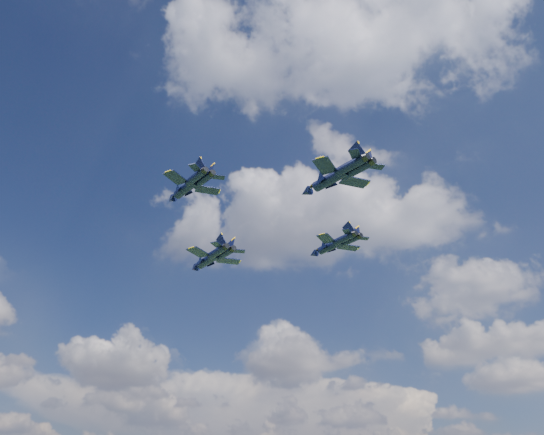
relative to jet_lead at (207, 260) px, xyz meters
The scene contains 4 objects.
jet_lead is the anchor object (origin of this frame).
jet_left 30.18m from the jet_lead, 77.36° to the right, with size 13.70×11.49×3.46m.
jet_right 28.00m from the jet_lead, ahead, with size 14.86×12.41×3.75m.
jet_slot 39.98m from the jet_lead, 37.22° to the right, with size 16.61×13.20×4.13m.
Camera 1 is at (24.34, -94.43, 3.63)m, focal length 35.00 mm.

